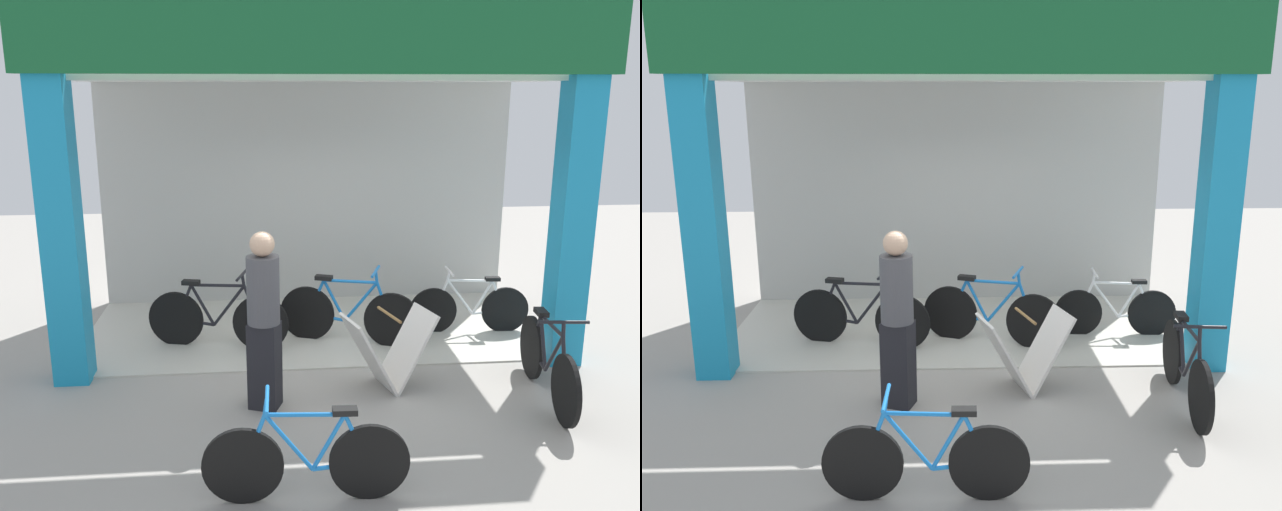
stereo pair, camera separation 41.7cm
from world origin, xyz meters
TOP-DOWN VIEW (x-y plane):
  - ground_plane at (0.00, 0.00)m, footprint 19.57×19.57m
  - shop_facade at (0.00, 1.40)m, footprint 5.98×2.91m
  - bicycle_inside_0 at (0.36, 0.75)m, footprint 1.65×0.65m
  - bicycle_inside_1 at (-1.22, 0.76)m, footprint 1.69×0.53m
  - bicycle_inside_2 at (1.95, 0.97)m, footprint 1.52×0.42m
  - bicycle_parked_0 at (-0.38, -2.38)m, footprint 1.58×0.43m
  - bicycle_parked_1 at (2.14, -0.91)m, footprint 0.48×1.73m
  - sandwich_board_sign at (0.60, -0.51)m, footprint 1.02×0.73m
  - pedestrian_1 at (-0.68, -0.81)m, footprint 0.40×0.40m

SIDE VIEW (x-z plane):
  - ground_plane at x=0.00m, z-range 0.00..0.00m
  - bicycle_inside_2 at x=1.95m, z-range -0.08..0.75m
  - bicycle_parked_0 at x=-0.38m, z-range -0.09..0.78m
  - bicycle_inside_1 at x=-1.22m, z-range -0.10..0.85m
  - bicycle_parked_1 at x=2.14m, z-range -0.10..0.86m
  - bicycle_inside_0 at x=0.36m, z-range -0.10..0.86m
  - sandwich_board_sign at x=0.60m, z-range 0.00..0.82m
  - pedestrian_1 at x=-0.68m, z-range 0.03..1.80m
  - shop_facade at x=0.00m, z-range 0.15..4.06m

